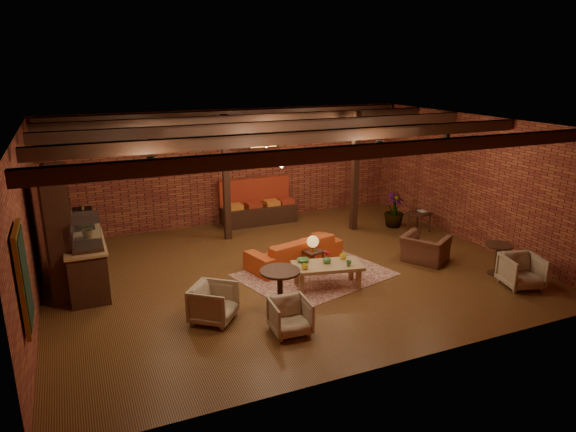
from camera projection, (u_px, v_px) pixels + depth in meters
name	position (u px, v px, depth m)	size (l,w,h in m)	color
floor	(289.00, 270.00, 11.33)	(10.00, 10.00, 0.00)	#38210E
ceiling	(289.00, 125.00, 10.41)	(10.00, 8.00, 0.02)	black
wall_back	(232.00, 167.00, 14.39)	(10.00, 0.02, 3.20)	maroon
wall_front	(400.00, 267.00, 7.36)	(10.00, 0.02, 3.20)	maroon
wall_left	(27.00, 230.00, 8.97)	(0.02, 8.00, 3.20)	maroon
wall_right	(473.00, 180.00, 12.77)	(0.02, 8.00, 3.20)	maroon
ceiling_beams	(289.00, 131.00, 10.45)	(9.80, 6.40, 0.22)	black
ceiling_pipe	(262.00, 132.00, 11.92)	(0.12, 0.12, 9.60)	black
post_left	(226.00, 179.00, 12.93)	(0.16, 0.16, 3.20)	black
post_right	(355.00, 172.00, 13.69)	(0.16, 0.16, 3.20)	black
service_counter	(85.00, 248.00, 10.42)	(0.80, 2.50, 1.60)	black
plant_counter	(87.00, 225.00, 10.52)	(0.35, 0.39, 0.30)	#337F33
shelving_hutch	(61.00, 230.00, 10.25)	(0.52, 2.00, 2.40)	black
chalkboard_menu	(24.00, 278.00, 6.98)	(0.08, 0.96, 1.46)	black
banquette	(259.00, 206.00, 14.54)	(2.10, 0.70, 1.00)	#A32F1B
service_sign	(263.00, 143.00, 13.61)	(0.86, 0.06, 0.30)	orange
ceiling_spotlights	(289.00, 141.00, 10.51)	(6.40, 4.40, 0.28)	black
rug	(315.00, 275.00, 11.10)	(2.99, 2.29, 0.01)	maroon
sofa	(294.00, 250.00, 11.61)	(2.22, 0.87, 0.65)	#BD441A
coffee_table	(327.00, 267.00, 10.42)	(1.53, 0.99, 0.74)	#A3814C
side_table_lamp	(313.00, 244.00, 11.12)	(0.48, 0.48, 0.82)	black
round_table_left	(280.00, 283.00, 9.42)	(0.75, 0.75, 0.78)	black
armchair_a	(213.00, 301.00, 9.04)	(0.72, 0.68, 0.74)	beige
armchair_b	(290.00, 315.00, 8.65)	(0.64, 0.60, 0.66)	beige
armchair_right	(425.00, 244.00, 11.73)	(0.97, 0.63, 0.85)	brown
side_table_book	(420.00, 213.00, 13.78)	(0.62, 0.62, 0.58)	black
round_table_right	(498.00, 254.00, 11.02)	(0.58, 0.58, 0.68)	black
armchair_far	(522.00, 270.00, 10.42)	(0.72, 0.67, 0.74)	beige
plant_tall	(396.00, 176.00, 13.95)	(1.61, 1.61, 2.88)	#4C7F4C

